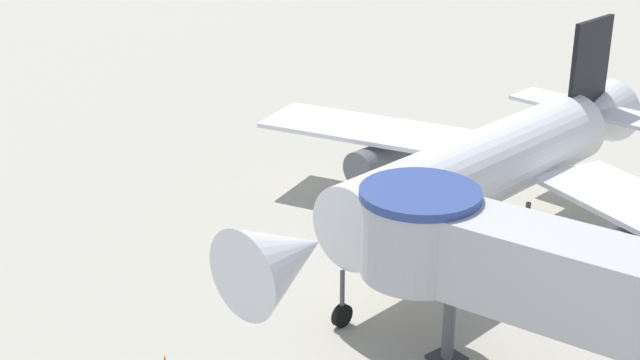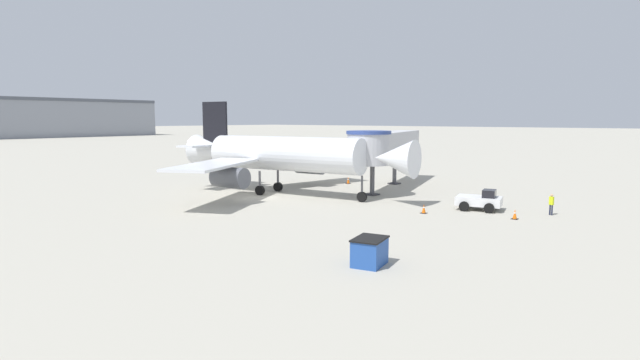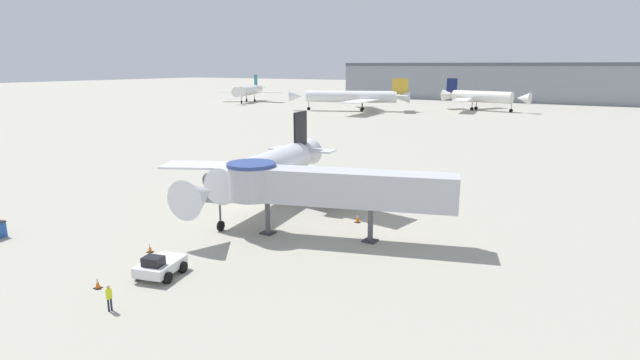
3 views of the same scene
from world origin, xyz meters
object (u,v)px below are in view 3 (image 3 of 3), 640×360
at_px(traffic_cone_starboard_wing, 357,218).
at_px(ground_crew_marshaller, 109,296).
at_px(background_jet_navy_tail, 480,97).
at_px(background_jet_teal_tail, 249,90).
at_px(main_airplane, 267,169).
at_px(pushback_tug_white, 160,266).
at_px(jet_bridge, 322,186).
at_px(traffic_cone_near_nose, 150,248).
at_px(traffic_cone_apron_front, 97,283).
at_px(background_jet_gold_tail, 354,97).

bearing_deg(traffic_cone_starboard_wing, ground_crew_marshaller, -102.31).
height_order(background_jet_navy_tail, background_jet_teal_tail, background_jet_teal_tail).
height_order(main_airplane, pushback_tug_white, main_airplane).
relative_size(jet_bridge, pushback_tug_white, 4.85).
relative_size(traffic_cone_near_nose, traffic_cone_apron_front, 0.99).
xyz_separation_m(traffic_cone_near_nose, traffic_cone_apron_front, (2.17, -6.13, 0.01)).
xyz_separation_m(main_airplane, traffic_cone_near_nose, (0.01, -15.20, -3.46)).
bearing_deg(pushback_tug_white, main_airplane, 89.27).
bearing_deg(traffic_cone_starboard_wing, jet_bridge, -97.59).
distance_m(traffic_cone_near_nose, background_jet_gold_tail, 124.02).
relative_size(traffic_cone_apron_front, background_jet_gold_tail, 0.02).
bearing_deg(background_jet_teal_tail, main_airplane, -70.65).
xyz_separation_m(main_airplane, background_jet_teal_tail, (-94.44, 115.49, 0.74)).
distance_m(background_jet_navy_tail, background_jet_teal_tail, 86.77).
xyz_separation_m(jet_bridge, background_jet_gold_tail, (-51.31, 107.14, 0.01)).
distance_m(traffic_cone_near_nose, background_jet_navy_tail, 138.84).
height_order(jet_bridge, background_jet_gold_tail, background_jet_gold_tail).
bearing_deg(pushback_tug_white, traffic_cone_starboard_wing, 56.61).
xyz_separation_m(background_jet_gold_tail, background_jet_teal_tail, (-52.85, 13.91, 0.09)).
bearing_deg(pushback_tug_white, ground_crew_marshaller, -89.12).
xyz_separation_m(traffic_cone_apron_front, background_jet_navy_tail, (-10.21, 144.68, 4.02)).
relative_size(traffic_cone_starboard_wing, traffic_cone_apron_front, 1.07).
relative_size(traffic_cone_apron_front, ground_crew_marshaller, 0.45).
height_order(background_jet_navy_tail, background_jet_gold_tail, background_jet_gold_tail).
distance_m(jet_bridge, traffic_cone_starboard_wing, 6.67).
bearing_deg(main_airplane, background_jet_navy_tail, 85.24).
bearing_deg(background_jet_navy_tail, ground_crew_marshaller, -165.04).
bearing_deg(traffic_cone_apron_front, ground_crew_marshaller, -25.25).
bearing_deg(jet_bridge, main_airplane, 132.75).
height_order(traffic_cone_apron_front, ground_crew_marshaller, ground_crew_marshaller).
relative_size(traffic_cone_near_nose, background_jet_teal_tail, 0.03).
bearing_deg(background_jet_navy_tail, jet_bridge, -162.48).
bearing_deg(jet_bridge, background_jet_gold_tail, 98.12).
distance_m(traffic_cone_apron_front, ground_crew_marshaller, 3.71).
relative_size(main_airplane, traffic_cone_apron_front, 36.39).
height_order(main_airplane, jet_bridge, main_airplane).
bearing_deg(background_jet_gold_tail, pushback_tug_white, -1.49).
height_order(pushback_tug_white, traffic_cone_apron_front, pushback_tug_white).
bearing_deg(background_jet_navy_tail, traffic_cone_starboard_wing, -161.84).
height_order(main_airplane, traffic_cone_apron_front, main_airplane).
distance_m(background_jet_gold_tail, background_jet_teal_tail, 54.65).
xyz_separation_m(main_airplane, jet_bridge, (9.73, -5.57, 0.63)).
bearing_deg(traffic_cone_near_nose, background_jet_teal_tail, 125.86).
relative_size(traffic_cone_starboard_wing, traffic_cone_near_nose, 1.09).
bearing_deg(background_jet_navy_tail, background_jet_gold_tail, 132.67).
height_order(background_jet_gold_tail, background_jet_teal_tail, background_jet_teal_tail).
relative_size(main_airplane, traffic_cone_starboard_wing, 33.85).
bearing_deg(traffic_cone_near_nose, traffic_cone_apron_front, -70.47).
bearing_deg(traffic_cone_apron_front, main_airplane, 95.85).
xyz_separation_m(jet_bridge, pushback_tug_white, (-5.54, -12.35, -3.68)).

